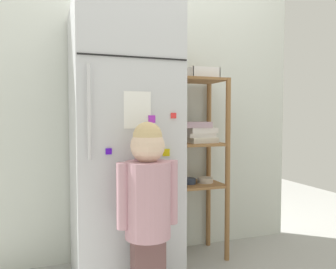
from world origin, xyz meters
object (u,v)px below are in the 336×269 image
object	(u,v)px
child_standing	(148,199)
pantry_shelf_unit	(198,148)
refrigerator	(123,146)
fruit_bin	(201,74)

from	to	relation	value
child_standing	pantry_shelf_unit	xyz separation A→B (m)	(0.56, 0.60, 0.19)
refrigerator	fruit_bin	world-z (taller)	refrigerator
child_standing	fruit_bin	size ratio (longest dim) A/B	4.68
refrigerator	fruit_bin	size ratio (longest dim) A/B	7.90
refrigerator	fruit_bin	distance (m)	0.80
refrigerator	pantry_shelf_unit	size ratio (longest dim) A/B	1.30
refrigerator	child_standing	xyz separation A→B (m)	(0.03, -0.46, -0.24)
child_standing	pantry_shelf_unit	world-z (taller)	pantry_shelf_unit
child_standing	fruit_bin	world-z (taller)	fruit_bin
child_standing	fruit_bin	xyz separation A→B (m)	(0.58, 0.60, 0.73)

